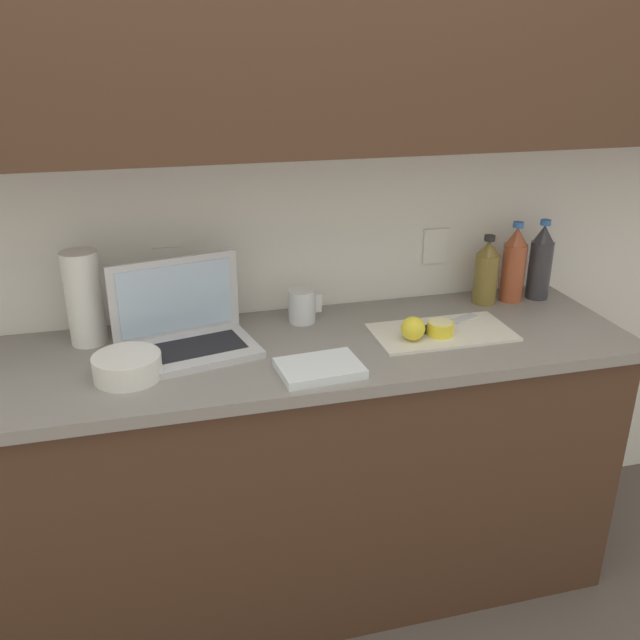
% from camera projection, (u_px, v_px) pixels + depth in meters
% --- Properties ---
extents(ground_plane, '(12.00, 12.00, 0.00)m').
position_uv_depth(ground_plane, '(278.00, 584.00, 2.30)').
color(ground_plane, '#564C47').
rests_on(ground_plane, ground).
extents(wall_back, '(5.20, 0.38, 2.60)m').
position_uv_depth(wall_back, '(249.00, 99.00, 1.90)').
color(wall_back, white).
rests_on(wall_back, ground_plane).
extents(counter_unit, '(2.17, 0.59, 0.88)m').
position_uv_depth(counter_unit, '(268.00, 474.00, 2.12)').
color(counter_unit, '#472D1E').
rests_on(counter_unit, ground_plane).
extents(laptop, '(0.42, 0.31, 0.25)m').
position_uv_depth(laptop, '(184.00, 329.00, 1.94)').
color(laptop, silver).
rests_on(laptop, counter_unit).
extents(cutting_board, '(0.42, 0.23, 0.01)m').
position_uv_depth(cutting_board, '(442.00, 332.00, 2.06)').
color(cutting_board, silver).
rests_on(cutting_board, counter_unit).
extents(knife, '(0.29, 0.15, 0.02)m').
position_uv_depth(knife, '(430.00, 328.00, 2.06)').
color(knife, silver).
rests_on(knife, cutting_board).
extents(lemon_half_cut, '(0.08, 0.08, 0.04)m').
position_uv_depth(lemon_half_cut, '(440.00, 328.00, 2.03)').
color(lemon_half_cut, yellow).
rests_on(lemon_half_cut, cutting_board).
extents(lemon_whole_beside, '(0.07, 0.07, 0.07)m').
position_uv_depth(lemon_whole_beside, '(413.00, 329.00, 1.99)').
color(lemon_whole_beside, yellow).
rests_on(lemon_whole_beside, cutting_board).
extents(bottle_green_soda, '(0.08, 0.08, 0.24)m').
position_uv_depth(bottle_green_soda, '(486.00, 273.00, 2.26)').
color(bottle_green_soda, olive).
rests_on(bottle_green_soda, counter_unit).
extents(bottle_oil_tall, '(0.08, 0.08, 0.27)m').
position_uv_depth(bottle_oil_tall, '(514.00, 265.00, 2.28)').
color(bottle_oil_tall, '#A34C2D').
rests_on(bottle_oil_tall, counter_unit).
extents(bottle_water_clear, '(0.08, 0.08, 0.28)m').
position_uv_depth(bottle_water_clear, '(540.00, 263.00, 2.30)').
color(bottle_water_clear, '#333338').
rests_on(bottle_water_clear, counter_unit).
extents(measuring_cup, '(0.11, 0.09, 0.10)m').
position_uv_depth(measuring_cup, '(302.00, 306.00, 2.13)').
color(measuring_cup, silver).
rests_on(measuring_cup, counter_unit).
extents(bowl_white, '(0.18, 0.18, 0.06)m').
position_uv_depth(bowl_white, '(127.00, 366.00, 1.78)').
color(bowl_white, white).
rests_on(bowl_white, counter_unit).
extents(paper_towel_roll, '(0.10, 0.10, 0.28)m').
position_uv_depth(paper_towel_roll, '(84.00, 298.00, 1.95)').
color(paper_towel_roll, white).
rests_on(paper_towel_roll, counter_unit).
extents(dish_towel, '(0.23, 0.18, 0.02)m').
position_uv_depth(dish_towel, '(320.00, 368.00, 1.82)').
color(dish_towel, white).
rests_on(dish_towel, counter_unit).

